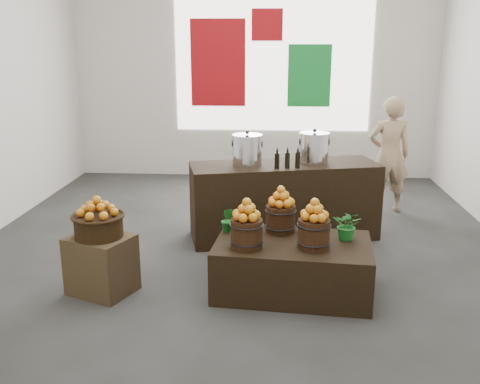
# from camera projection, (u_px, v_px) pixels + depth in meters

# --- Properties ---
(ground) EXTENTS (7.00, 7.00, 0.00)m
(ground) POSITION_uv_depth(u_px,v_px,m) (240.00, 250.00, 5.91)
(ground) COLOR #383836
(ground) RESTS_ON ground
(back_wall) EXTENTS (6.00, 0.04, 4.00)m
(back_wall) POSITION_uv_depth(u_px,v_px,m) (255.00, 57.00, 8.74)
(back_wall) COLOR beige
(back_wall) RESTS_ON ground
(back_opening) EXTENTS (3.20, 0.02, 2.40)m
(back_opening) POSITION_uv_depth(u_px,v_px,m) (273.00, 57.00, 8.70)
(back_opening) COLOR white
(back_opening) RESTS_ON back_wall
(deco_red_left) EXTENTS (0.90, 0.04, 1.40)m
(deco_red_left) POSITION_uv_depth(u_px,v_px,m) (218.00, 63.00, 8.78)
(deco_red_left) COLOR maroon
(deco_red_left) RESTS_ON back_wall
(deco_green_right) EXTENTS (0.70, 0.04, 1.00)m
(deco_green_right) POSITION_uv_depth(u_px,v_px,m) (309.00, 76.00, 8.74)
(deco_green_right) COLOR #137D2C
(deco_green_right) RESTS_ON back_wall
(deco_red_upper) EXTENTS (0.50, 0.04, 0.50)m
(deco_red_upper) POSITION_uv_depth(u_px,v_px,m) (267.00, 25.00, 8.57)
(deco_red_upper) COLOR maroon
(deco_red_upper) RESTS_ON back_wall
(crate) EXTENTS (0.67, 0.62, 0.54)m
(crate) POSITION_uv_depth(u_px,v_px,m) (101.00, 264.00, 4.86)
(crate) COLOR brown
(crate) RESTS_ON ground
(wicker_basket) EXTENTS (0.43, 0.43, 0.20)m
(wicker_basket) POSITION_uv_depth(u_px,v_px,m) (99.00, 226.00, 4.76)
(wicker_basket) COLOR black
(wicker_basket) RESTS_ON crate
(apples_in_basket) EXTENTS (0.34, 0.34, 0.18)m
(apples_in_basket) POSITION_uv_depth(u_px,v_px,m) (97.00, 206.00, 4.71)
(apples_in_basket) COLOR #9B0805
(apples_in_basket) RESTS_ON wicker_basket
(display_table) EXTENTS (1.46, 0.98, 0.48)m
(display_table) POSITION_uv_depth(u_px,v_px,m) (292.00, 267.00, 4.88)
(display_table) COLOR black
(display_table) RESTS_ON ground
(apple_bucket_front_left) EXTENTS (0.28, 0.28, 0.26)m
(apple_bucket_front_left) POSITION_uv_depth(u_px,v_px,m) (247.00, 233.00, 4.65)
(apple_bucket_front_left) COLOR #32180D
(apple_bucket_front_left) RESTS_ON display_table
(apples_in_bucket_front_left) EXTENTS (0.21, 0.21, 0.19)m
(apples_in_bucket_front_left) POSITION_uv_depth(u_px,v_px,m) (247.00, 209.00, 4.59)
(apples_in_bucket_front_left) COLOR #9B0805
(apples_in_bucket_front_left) RESTS_ON apple_bucket_front_left
(apple_bucket_front_right) EXTENTS (0.28, 0.28, 0.26)m
(apple_bucket_front_right) POSITION_uv_depth(u_px,v_px,m) (314.00, 234.00, 4.65)
(apple_bucket_front_right) COLOR #32180D
(apple_bucket_front_right) RESTS_ON display_table
(apples_in_bucket_front_right) EXTENTS (0.21, 0.21, 0.19)m
(apples_in_bucket_front_right) POSITION_uv_depth(u_px,v_px,m) (315.00, 209.00, 4.59)
(apples_in_bucket_front_right) COLOR #9B0805
(apples_in_bucket_front_right) RESTS_ON apple_bucket_front_right
(apple_bucket_rear) EXTENTS (0.28, 0.28, 0.26)m
(apple_bucket_rear) POSITION_uv_depth(u_px,v_px,m) (280.00, 219.00, 5.04)
(apple_bucket_rear) COLOR #32180D
(apple_bucket_rear) RESTS_ON display_table
(apples_in_bucket_rear) EXTENTS (0.21, 0.21, 0.19)m
(apples_in_bucket_rear) POSITION_uv_depth(u_px,v_px,m) (281.00, 196.00, 4.98)
(apples_in_bucket_rear) COLOR #9B0805
(apples_in_bucket_rear) RESTS_ON apple_bucket_rear
(herb_garnish_right) EXTENTS (0.31, 0.29, 0.28)m
(herb_garnish_right) POSITION_uv_depth(u_px,v_px,m) (348.00, 225.00, 4.83)
(herb_garnish_right) COLOR #16681E
(herb_garnish_right) RESTS_ON display_table
(herb_garnish_left) EXTENTS (0.16, 0.15, 0.24)m
(herb_garnish_left) POSITION_uv_depth(u_px,v_px,m) (228.00, 220.00, 5.04)
(herb_garnish_left) COLOR #16681E
(herb_garnish_left) RESTS_ON display_table
(counter) EXTENTS (2.25, 1.17, 0.88)m
(counter) POSITION_uv_depth(u_px,v_px,m) (284.00, 201.00, 6.23)
(counter) COLOR black
(counter) RESTS_ON ground
(stock_pot_left) EXTENTS (0.33, 0.33, 0.33)m
(stock_pot_left) POSITION_uv_depth(u_px,v_px,m) (247.00, 151.00, 6.00)
(stock_pot_left) COLOR silver
(stock_pot_left) RESTS_ON counter
(stock_pot_center) EXTENTS (0.33, 0.33, 0.33)m
(stock_pot_center) POSITION_uv_depth(u_px,v_px,m) (314.00, 149.00, 6.13)
(stock_pot_center) COLOR silver
(stock_pot_center) RESTS_ON counter
(oil_cruets) EXTENTS (0.24, 0.11, 0.24)m
(oil_cruets) POSITION_uv_depth(u_px,v_px,m) (290.00, 157.00, 5.88)
(oil_cruets) COLOR black
(oil_cruets) RESTS_ON counter
(shopper) EXTENTS (0.59, 0.41, 1.55)m
(shopper) POSITION_uv_depth(u_px,v_px,m) (389.00, 155.00, 7.10)
(shopper) COLOR #A08462
(shopper) RESTS_ON ground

